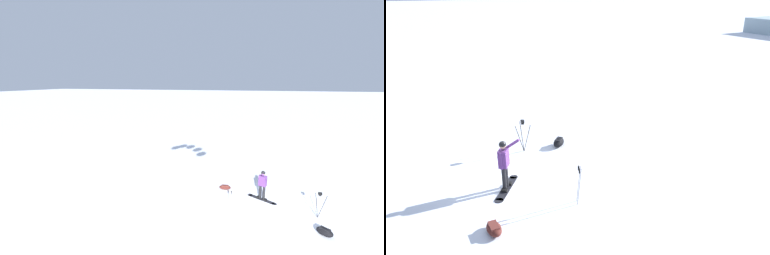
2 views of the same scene
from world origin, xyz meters
TOP-DOWN VIEW (x-y plane):
  - ground_plane at (0.00, 0.00)m, footprint 300.00×300.00m
  - snowboarder at (-0.59, -0.71)m, footprint 0.76×0.47m
  - snowboard at (-0.58, -0.70)m, footprint 1.01×1.56m
  - gear_bag_large at (2.06, 1.83)m, footprint 0.72×0.78m
  - camera_tripod at (0.62, 1.88)m, footprint 0.59×0.57m
  - gear_bag_small at (-1.33, -2.84)m, footprint 0.45×0.74m
  - ski_poles at (1.30, -2.32)m, footprint 0.18×0.23m

SIDE VIEW (x-z plane):
  - ground_plane at x=0.00m, z-range 0.00..0.00m
  - snowboard at x=-0.58m, z-range -0.03..0.07m
  - gear_bag_small at x=-1.33m, z-range 0.01..0.26m
  - gear_bag_large at x=2.06m, z-range 0.01..0.35m
  - ski_poles at x=1.30m, z-range 0.19..1.38m
  - camera_tripod at x=0.62m, z-range 0.28..1.59m
  - snowboarder at x=-0.59m, z-range 0.17..1.87m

